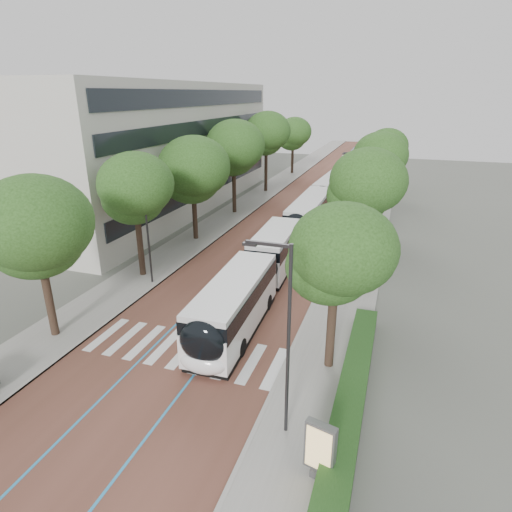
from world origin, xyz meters
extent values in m
plane|color=#51544C|center=(0.00, 0.00, 0.00)|extent=(160.00, 160.00, 0.00)
cube|color=#553126|center=(0.00, 40.00, 0.01)|extent=(11.00, 140.00, 0.02)
cube|color=gray|center=(-7.50, 40.00, 0.06)|extent=(4.00, 140.00, 0.12)
cube|color=gray|center=(7.50, 40.00, 0.06)|extent=(4.00, 140.00, 0.12)
cube|color=gray|center=(-5.60, 40.00, 0.06)|extent=(0.20, 140.00, 0.14)
cube|color=gray|center=(5.60, 40.00, 0.06)|extent=(0.20, 140.00, 0.14)
cube|color=silver|center=(-4.80, 1.00, 0.03)|extent=(0.55, 3.60, 0.01)
cube|color=silver|center=(-3.55, 1.00, 0.03)|extent=(0.55, 3.60, 0.01)
cube|color=silver|center=(-2.30, 1.00, 0.03)|extent=(0.55, 3.60, 0.01)
cube|color=silver|center=(-1.05, 1.00, 0.03)|extent=(0.55, 3.60, 0.01)
cube|color=silver|center=(0.20, 1.00, 0.03)|extent=(0.55, 3.60, 0.01)
cube|color=silver|center=(1.45, 1.00, 0.03)|extent=(0.55, 3.60, 0.01)
cube|color=silver|center=(2.70, 1.00, 0.03)|extent=(0.55, 3.60, 0.01)
cube|color=silver|center=(3.95, 1.00, 0.03)|extent=(0.55, 3.60, 0.01)
cube|color=silver|center=(5.20, 1.00, 0.03)|extent=(0.55, 3.60, 0.01)
cube|color=#2581BB|center=(-1.60, 40.00, 0.02)|extent=(0.12, 126.00, 0.01)
cube|color=#2581BB|center=(1.60, 40.00, 0.02)|extent=(0.12, 126.00, 0.01)
cube|color=#B5B2A8|center=(-19.50, 28.00, 7.00)|extent=(18.00, 40.00, 14.00)
cube|color=black|center=(-10.45, 28.00, 3.00)|extent=(0.12, 38.00, 1.60)
cube|color=black|center=(-10.45, 28.00, 6.20)|extent=(0.12, 38.00, 1.60)
cube|color=black|center=(-10.45, 28.00, 9.40)|extent=(0.12, 38.00, 1.60)
cube|color=black|center=(-10.45, 28.00, 12.40)|extent=(0.12, 38.00, 1.60)
cube|color=#1C3F15|center=(9.10, 0.00, 0.52)|extent=(1.20, 14.00, 0.80)
cylinder|color=#2A2A2C|center=(6.80, -3.00, 4.12)|extent=(0.14, 0.14, 8.00)
cube|color=#2A2A2C|center=(6.00, -3.00, 8.02)|extent=(1.70, 0.12, 0.12)
cube|color=#2A2A2C|center=(5.30, -3.00, 7.94)|extent=(0.50, 0.20, 0.10)
cylinder|color=#2A2A2C|center=(6.80, 22.00, 4.12)|extent=(0.14, 0.14, 8.00)
cube|color=#2A2A2C|center=(6.00, 22.00, 8.02)|extent=(1.70, 0.12, 0.12)
cube|color=#2A2A2C|center=(5.30, 22.00, 7.94)|extent=(0.50, 0.20, 0.10)
cylinder|color=#2A2A2C|center=(-6.10, 8.00, 4.12)|extent=(0.14, 0.14, 8.00)
cylinder|color=black|center=(-7.50, 0.00, 2.19)|extent=(0.44, 0.44, 4.38)
ellipsoid|color=#1E4014|center=(-7.50, 0.00, 6.17)|extent=(5.75, 5.75, 4.89)
cylinder|color=black|center=(-7.50, 9.00, 2.27)|extent=(0.44, 0.44, 4.55)
ellipsoid|color=#1E4014|center=(-7.50, 9.00, 6.41)|extent=(5.26, 5.26, 4.47)
cylinder|color=black|center=(-7.50, 18.00, 2.21)|extent=(0.44, 0.44, 4.41)
ellipsoid|color=#1E4014|center=(-7.50, 18.00, 6.22)|extent=(6.39, 6.39, 5.43)
cylinder|color=black|center=(-7.50, 28.00, 2.49)|extent=(0.44, 0.44, 4.98)
ellipsoid|color=#1E4014|center=(-7.50, 28.00, 7.02)|extent=(6.43, 6.43, 5.46)
cylinder|color=black|center=(-7.50, 40.00, 2.69)|extent=(0.44, 0.44, 5.37)
ellipsoid|color=#1E4014|center=(-7.50, 40.00, 7.57)|extent=(6.03, 6.03, 5.12)
cylinder|color=black|center=(-7.50, 55.00, 2.24)|extent=(0.44, 0.44, 4.48)
ellipsoid|color=#1E4014|center=(-7.50, 55.00, 6.31)|extent=(5.54, 5.54, 4.71)
cylinder|color=black|center=(7.70, 2.00, 2.07)|extent=(0.44, 0.44, 4.15)
ellipsoid|color=#1E4014|center=(7.70, 2.00, 5.84)|extent=(4.89, 4.89, 4.16)
cylinder|color=black|center=(7.70, 14.00, 2.36)|extent=(0.44, 0.44, 4.72)
ellipsoid|color=#1E4014|center=(7.70, 14.00, 6.65)|extent=(5.33, 5.33, 4.53)
cylinder|color=black|center=(7.70, 28.00, 2.34)|extent=(0.44, 0.44, 4.69)
ellipsoid|color=#1E4014|center=(7.70, 28.00, 6.61)|extent=(5.33, 5.33, 4.53)
cylinder|color=black|center=(7.70, 44.00, 2.04)|extent=(0.44, 0.44, 4.08)
ellipsoid|color=#1E4014|center=(7.70, 44.00, 5.75)|extent=(5.40, 5.40, 4.59)
cylinder|color=black|center=(1.80, 8.86, 1.77)|extent=(2.33, 0.98, 2.30)
cube|color=white|center=(1.98, 3.73, 1.26)|extent=(2.83, 9.44, 1.82)
cube|color=black|center=(1.98, 3.73, 2.40)|extent=(2.86, 9.26, 0.97)
cube|color=silver|center=(1.98, 3.73, 3.04)|extent=(2.77, 9.25, 0.31)
cube|color=black|center=(1.98, 3.73, 0.17)|extent=(2.77, 9.07, 0.35)
cube|color=white|center=(1.64, 13.17, 1.26)|extent=(2.77, 7.82, 1.82)
cube|color=black|center=(1.64, 13.17, 2.40)|extent=(2.81, 7.67, 0.97)
cube|color=silver|center=(1.64, 13.17, 3.04)|extent=(2.72, 7.67, 0.31)
cube|color=black|center=(1.64, 13.17, 0.17)|extent=(2.71, 7.51, 0.35)
ellipsoid|color=black|center=(2.14, -0.80, 2.00)|extent=(2.39, 1.18, 2.28)
ellipsoid|color=white|center=(2.14, -0.85, 0.86)|extent=(2.38, 1.08, 1.14)
cylinder|color=black|center=(0.93, 1.41, 0.50)|extent=(0.34, 1.01, 1.00)
cylinder|color=black|center=(3.19, 1.49, 0.50)|extent=(0.34, 1.01, 1.00)
cylinder|color=black|center=(0.46, 14.80, 0.50)|extent=(0.34, 1.01, 1.00)
cylinder|color=black|center=(2.71, 14.88, 0.50)|extent=(0.34, 1.01, 1.00)
cylinder|color=black|center=(0.74, 6.77, 0.50)|extent=(0.34, 1.01, 1.00)
cylinder|color=black|center=(3.00, 6.85, 0.50)|extent=(0.34, 1.01, 1.00)
cube|color=white|center=(1.94, 24.56, 1.26)|extent=(2.50, 12.00, 1.82)
cube|color=black|center=(1.94, 24.56, 2.40)|extent=(2.54, 11.76, 0.97)
cube|color=silver|center=(1.94, 24.56, 3.04)|extent=(2.45, 11.76, 0.31)
cube|color=black|center=(1.94, 24.56, 0.17)|extent=(2.45, 11.52, 0.35)
ellipsoid|color=black|center=(1.94, 18.71, 2.00)|extent=(2.35, 1.10, 2.28)
ellipsoid|color=white|center=(1.94, 18.66, 0.86)|extent=(2.35, 1.00, 1.14)
cylinder|color=black|center=(0.81, 20.96, 0.50)|extent=(0.30, 1.00, 1.00)
cylinder|color=black|center=(3.07, 20.95, 0.50)|extent=(0.30, 1.00, 1.00)
cylinder|color=black|center=(0.81, 28.36, 0.50)|extent=(0.30, 1.00, 1.00)
cylinder|color=black|center=(3.07, 28.35, 0.50)|extent=(0.30, 1.00, 1.00)
cube|color=white|center=(2.19, 36.97, 1.26)|extent=(3.02, 12.10, 1.82)
cube|color=black|center=(2.19, 36.97, 2.40)|extent=(3.05, 11.86, 0.97)
cube|color=silver|center=(2.19, 36.97, 3.04)|extent=(2.96, 11.86, 0.31)
cube|color=black|center=(2.19, 36.97, 0.17)|extent=(2.95, 11.62, 0.35)
ellipsoid|color=black|center=(1.94, 31.12, 2.00)|extent=(2.40, 1.20, 2.28)
ellipsoid|color=white|center=(1.94, 31.07, 0.86)|extent=(2.39, 1.10, 1.14)
cylinder|color=black|center=(0.91, 33.42, 0.50)|extent=(0.34, 1.01, 1.00)
cylinder|color=black|center=(3.17, 33.32, 0.50)|extent=(0.34, 1.01, 1.00)
cylinder|color=black|center=(1.23, 40.81, 0.50)|extent=(0.34, 1.01, 1.00)
cylinder|color=black|center=(3.49, 40.72, 0.50)|extent=(0.34, 1.01, 1.00)
cube|color=white|center=(2.01, 51.29, 1.26)|extent=(2.87, 12.07, 1.82)
cube|color=black|center=(2.01, 51.29, 2.40)|extent=(2.90, 11.83, 0.97)
cube|color=silver|center=(2.01, 51.29, 3.04)|extent=(2.81, 11.83, 0.31)
cube|color=black|center=(2.01, 51.29, 0.17)|extent=(2.81, 11.59, 0.35)
ellipsoid|color=black|center=(2.20, 45.44, 2.00)|extent=(2.38, 1.17, 2.28)
ellipsoid|color=white|center=(2.20, 45.39, 0.86)|extent=(2.38, 1.07, 1.14)
cylinder|color=black|center=(1.00, 47.66, 0.50)|extent=(0.33, 1.01, 1.00)
cylinder|color=black|center=(3.25, 47.73, 0.50)|extent=(0.33, 1.01, 1.00)
cylinder|color=black|center=(0.77, 55.05, 0.50)|extent=(0.33, 1.01, 1.00)
cylinder|color=black|center=(3.03, 55.12, 0.50)|extent=(0.33, 1.01, 1.00)
cube|color=#59595B|center=(8.48, -4.79, 0.29)|extent=(0.60, 0.54, 0.34)
cube|color=#59595B|center=(8.48, -4.79, 1.45)|extent=(1.15, 0.56, 1.97)
cube|color=#E4BF78|center=(8.44, -4.95, 1.45)|extent=(0.92, 0.25, 1.71)
camera|label=1|loc=(10.02, -16.34, 12.91)|focal=30.00mm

